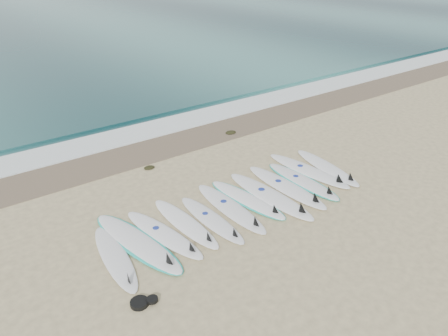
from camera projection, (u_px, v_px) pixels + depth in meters
ground at (237, 205)px, 10.40m from camera, size 120.00×120.00×0.00m
wet_sand_band at (154, 148)px, 13.33m from camera, size 120.00×1.80×0.01m
foam_band at (133, 134)px, 14.32m from camera, size 120.00×1.40×0.04m
wave_crest at (114, 120)px, 15.38m from camera, size 120.00×1.00×0.10m
surfboard_0 at (116, 259)px, 8.53m from camera, size 0.79×2.40×0.30m
surfboard_1 at (138, 243)px, 8.98m from camera, size 1.11×2.94×0.36m
surfboard_2 at (165, 235)px, 9.23m from camera, size 0.89×2.52×0.32m
surfboard_3 at (186, 224)px, 9.60m from camera, size 0.55×2.45×0.31m
surfboard_4 at (213, 220)px, 9.73m from camera, size 0.50×2.35×0.30m
surfboard_5 at (232, 208)px, 10.15m from camera, size 0.65×2.66×0.34m
surfboard_6 at (248, 200)px, 10.53m from camera, size 0.83×2.49×0.31m
surfboard_7 at (272, 196)px, 10.64m from camera, size 0.66×2.91×0.37m
surfboard_8 at (288, 187)px, 11.05m from camera, size 0.61×2.78×0.36m
surfboard_9 at (303, 181)px, 11.36m from camera, size 0.65×2.52×0.32m
surfboard_10 at (310, 171)px, 11.86m from camera, size 0.78×2.77×0.35m
surfboard_11 at (328, 168)px, 12.03m from camera, size 0.94×2.62×0.33m
seaweed_near at (149, 168)px, 12.11m from camera, size 0.31×0.24×0.06m
seaweed_far at (231, 132)px, 14.40m from camera, size 0.37×0.29×0.07m
leash_coil at (142, 302)px, 7.48m from camera, size 0.46×0.36×0.11m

